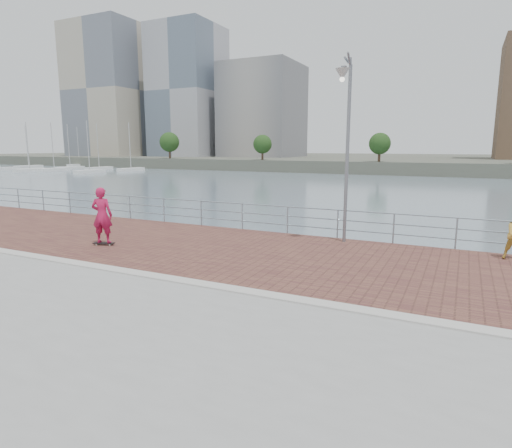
% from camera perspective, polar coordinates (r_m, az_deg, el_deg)
% --- Properties ---
extents(water, '(400.00, 400.00, 0.00)m').
position_cam_1_polar(water, '(11.58, -4.57, -17.96)').
color(water, slate).
rests_on(water, ground).
extents(brick_lane, '(40.00, 6.80, 0.02)m').
position_cam_1_polar(brick_lane, '(13.85, 2.91, -4.18)').
color(brick_lane, brown).
rests_on(brick_lane, seawall).
extents(curb, '(40.00, 0.40, 0.06)m').
position_cam_1_polar(curb, '(10.76, -4.72, -8.40)').
color(curb, '#B7B5AD').
rests_on(curb, seawall).
extents(far_shore, '(320.00, 95.00, 2.50)m').
position_cam_1_polar(far_shore, '(131.42, 23.92, 7.63)').
color(far_shore, '#4C5142').
rests_on(far_shore, ground).
extents(guardrail, '(39.06, 0.06, 1.13)m').
position_cam_1_polar(guardrail, '(16.83, 7.48, 0.71)').
color(guardrail, '#8C9EA8').
rests_on(guardrail, brick_lane).
extents(street_lamp, '(0.46, 1.33, 6.27)m').
position_cam_1_polar(street_lamp, '(15.30, 11.83, 13.78)').
color(street_lamp, gray).
rests_on(street_lamp, brick_lane).
extents(skateboard, '(0.77, 0.46, 0.09)m').
position_cam_1_polar(skateboard, '(16.11, -19.63, -2.43)').
color(skateboard, black).
rests_on(skateboard, brick_lane).
extents(skateboarder, '(0.85, 0.71, 1.98)m').
position_cam_1_polar(skateboarder, '(15.93, -19.84, 1.10)').
color(skateboarder, '#B21745').
rests_on(skateboarder, skateboard).
extents(shoreline_trees, '(109.69, 4.81, 6.42)m').
position_cam_1_polar(shoreline_trees, '(86.65, 18.01, 10.37)').
color(shoreline_trees, '#473323').
rests_on(shoreline_trees, far_shore).
extents(marina, '(33.72, 28.95, 10.57)m').
position_cam_1_polar(marina, '(109.59, -24.16, 6.84)').
color(marina, white).
rests_on(marina, water).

